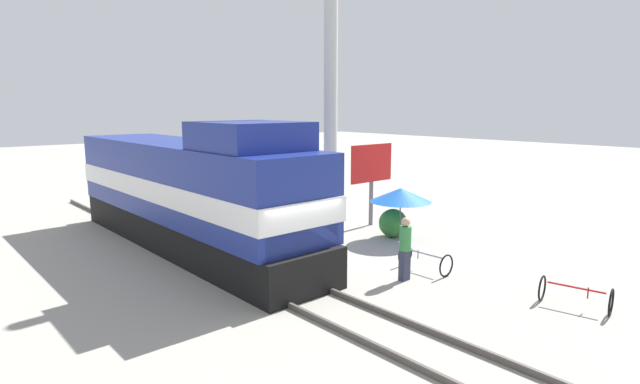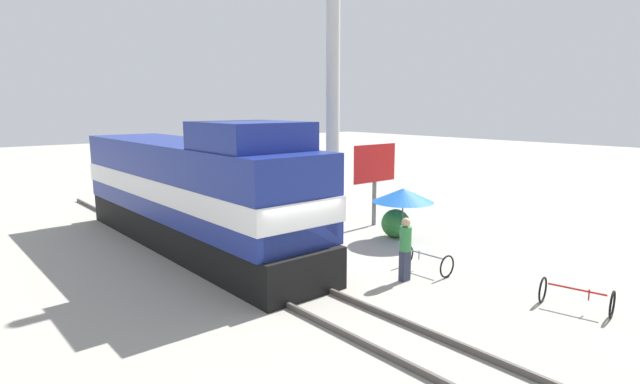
{
  "view_description": "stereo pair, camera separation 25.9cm",
  "coord_description": "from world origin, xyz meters",
  "px_view_note": "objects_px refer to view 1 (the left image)",
  "views": [
    {
      "loc": [
        -7.91,
        -10.46,
        4.96
      ],
      "look_at": [
        1.2,
        -0.17,
        2.58
      ],
      "focal_mm": 28.0,
      "sensor_mm": 36.0,
      "label": 1
    },
    {
      "loc": [
        -7.71,
        -10.63,
        4.96
      ],
      "look_at": [
        1.2,
        -0.17,
        2.58
      ],
      "focal_mm": 28.0,
      "sensor_mm": 36.0,
      "label": 2
    }
  ],
  "objects_px": {
    "locomotive": "(192,193)",
    "bicycle_spare": "(575,295)",
    "vendor_umbrella": "(401,195)",
    "person_bystander": "(405,246)",
    "billboard_sign": "(372,167)",
    "bicycle": "(425,260)",
    "utility_pole": "(331,83)"
  },
  "relations": [
    {
      "from": "utility_pole",
      "to": "locomotive",
      "type": "bearing_deg",
      "value": 150.18
    },
    {
      "from": "billboard_sign",
      "to": "person_bystander",
      "type": "xyz_separation_m",
      "value": [
        -4.27,
        -5.25,
        -1.46
      ]
    },
    {
      "from": "locomotive",
      "to": "person_bystander",
      "type": "bearing_deg",
      "value": -66.37
    },
    {
      "from": "bicycle_spare",
      "to": "billboard_sign",
      "type": "bearing_deg",
      "value": 62.67
    },
    {
      "from": "locomotive",
      "to": "bicycle",
      "type": "height_order",
      "value": "locomotive"
    },
    {
      "from": "locomotive",
      "to": "utility_pole",
      "type": "height_order",
      "value": "utility_pole"
    },
    {
      "from": "person_bystander",
      "to": "billboard_sign",
      "type": "bearing_deg",
      "value": 50.93
    },
    {
      "from": "vendor_umbrella",
      "to": "billboard_sign",
      "type": "xyz_separation_m",
      "value": [
        0.99,
        2.38,
        0.76
      ]
    },
    {
      "from": "utility_pole",
      "to": "person_bystander",
      "type": "xyz_separation_m",
      "value": [
        -1.21,
        -4.47,
        -4.73
      ]
    },
    {
      "from": "bicycle_spare",
      "to": "vendor_umbrella",
      "type": "bearing_deg",
      "value": 65.05
    },
    {
      "from": "locomotive",
      "to": "vendor_umbrella",
      "type": "distance_m",
      "value": 7.47
    },
    {
      "from": "utility_pole",
      "to": "billboard_sign",
      "type": "relative_size",
      "value": 3.36
    },
    {
      "from": "utility_pole",
      "to": "person_bystander",
      "type": "height_order",
      "value": "utility_pole"
    },
    {
      "from": "bicycle",
      "to": "billboard_sign",
      "type": "bearing_deg",
      "value": -122.27
    },
    {
      "from": "locomotive",
      "to": "bicycle",
      "type": "relative_size",
      "value": 8.45
    },
    {
      "from": "person_bystander",
      "to": "bicycle",
      "type": "relative_size",
      "value": 1.18
    },
    {
      "from": "locomotive",
      "to": "person_bystander",
      "type": "distance_m",
      "value": 7.59
    },
    {
      "from": "locomotive",
      "to": "vendor_umbrella",
      "type": "xyz_separation_m",
      "value": [
        6.29,
        -4.02,
        -0.28
      ]
    },
    {
      "from": "billboard_sign",
      "to": "bicycle_spare",
      "type": "bearing_deg",
      "value": -106.04
    },
    {
      "from": "person_bystander",
      "to": "bicycle_spare",
      "type": "distance_m",
      "value": 4.44
    },
    {
      "from": "vendor_umbrella",
      "to": "utility_pole",
      "type": "bearing_deg",
      "value": 142.2
    },
    {
      "from": "bicycle",
      "to": "bicycle_spare",
      "type": "bearing_deg",
      "value": 95.54
    },
    {
      "from": "utility_pole",
      "to": "vendor_umbrella",
      "type": "relative_size",
      "value": 5.04
    },
    {
      "from": "utility_pole",
      "to": "billboard_sign",
      "type": "distance_m",
      "value": 4.54
    },
    {
      "from": "bicycle",
      "to": "bicycle_spare",
      "type": "distance_m",
      "value": 4.23
    },
    {
      "from": "utility_pole",
      "to": "bicycle_spare",
      "type": "distance_m",
      "value": 10.13
    },
    {
      "from": "vendor_umbrella",
      "to": "bicycle",
      "type": "bearing_deg",
      "value": -128.0
    },
    {
      "from": "bicycle",
      "to": "bicycle_spare",
      "type": "relative_size",
      "value": 0.92
    },
    {
      "from": "locomotive",
      "to": "bicycle_spare",
      "type": "height_order",
      "value": "locomotive"
    },
    {
      "from": "person_bystander",
      "to": "vendor_umbrella",
      "type": "bearing_deg",
      "value": 41.29
    },
    {
      "from": "vendor_umbrella",
      "to": "billboard_sign",
      "type": "distance_m",
      "value": 2.69
    },
    {
      "from": "vendor_umbrella",
      "to": "locomotive",
      "type": "bearing_deg",
      "value": 147.41
    }
  ]
}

